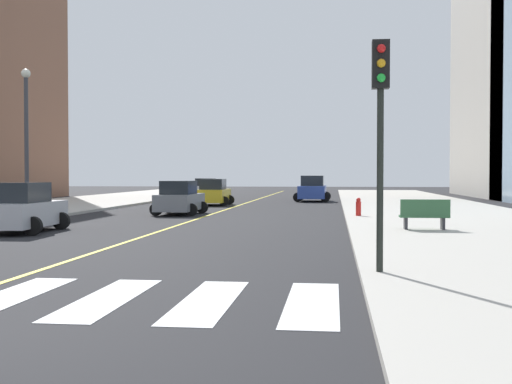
% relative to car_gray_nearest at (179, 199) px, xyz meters
% --- Properties ---
extents(sidewalk_kerb_east, '(10.00, 120.00, 0.15)m').
position_rel_car_gray_nearest_xyz_m(sidewalk_kerb_east, '(13.91, -7.87, -0.79)').
color(sidewalk_kerb_east, '#B2ADA3').
rests_on(sidewalk_kerb_east, ground).
extents(lane_divider_paint, '(0.16, 80.00, 0.01)m').
position_rel_car_gray_nearest_xyz_m(lane_divider_paint, '(1.71, 12.13, -0.86)').
color(lane_divider_paint, yellow).
rests_on(lane_divider_paint, ground).
extents(car_gray_nearest, '(2.65, 4.17, 1.84)m').
position_rel_car_gray_nearest_xyz_m(car_gray_nearest, '(0.00, 0.00, 0.00)').
color(car_gray_nearest, slate).
rests_on(car_gray_nearest, ground).
extents(car_yellow_second, '(2.64, 4.21, 1.87)m').
position_rel_car_gray_nearest_xyz_m(car_yellow_second, '(-0.13, 10.85, 0.01)').
color(car_yellow_second, gold).
rests_on(car_yellow_second, ground).
extents(car_blue_third, '(2.97, 4.71, 2.09)m').
position_rel_car_gray_nearest_xyz_m(car_blue_third, '(6.62, 18.48, 0.12)').
color(car_blue_third, '#2D479E').
rests_on(car_blue_third, ground).
extents(car_silver_fourth, '(2.71, 4.27, 1.89)m').
position_rel_car_gray_nearest_xyz_m(car_silver_fourth, '(-3.34, -11.46, 0.02)').
color(car_silver_fourth, '#B7B7BC').
rests_on(car_silver_fourth, ground).
extents(car_white_fifth, '(2.61, 4.11, 1.82)m').
position_rel_car_gray_nearest_xyz_m(car_white_fifth, '(-3.73, 26.36, -0.01)').
color(car_white_fifth, silver).
rests_on(car_white_fifth, ground).
extents(traffic_light_near_corner, '(0.36, 0.41, 4.83)m').
position_rel_car_gray_nearest_xyz_m(traffic_light_near_corner, '(9.32, -21.07, 2.68)').
color(traffic_light_near_corner, black).
rests_on(traffic_light_near_corner, sidewalk_kerb_east).
extents(park_bench, '(1.81, 0.59, 1.12)m').
position_rel_car_gray_nearest_xyz_m(park_bench, '(11.69, -10.18, -0.17)').
color(park_bench, '#33603D').
rests_on(park_bench, sidewalk_kerb_east).
extents(fire_hydrant, '(0.26, 0.26, 0.89)m').
position_rel_car_gray_nearest_xyz_m(fire_hydrant, '(9.57, -2.27, -0.28)').
color(fire_hydrant, red).
rests_on(fire_hydrant, sidewalk_kerb_east).
extents(street_lamp, '(0.44, 0.44, 7.08)m').
position_rel_car_gray_nearest_xyz_m(street_lamp, '(-6.26, -5.07, 3.49)').
color(street_lamp, '#38383D').
rests_on(street_lamp, sidewalk_kerb_west).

